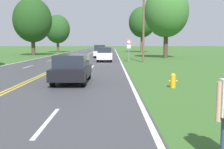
% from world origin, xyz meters
% --- Properties ---
extents(fire_hydrant, '(0.42, 0.26, 0.71)m').
position_xyz_m(fire_hydrant, '(7.68, 13.46, 0.36)').
color(fire_hydrant, gold).
rests_on(fire_hydrant, ground).
extents(traffic_sign, '(0.60, 0.10, 2.62)m').
position_xyz_m(traffic_sign, '(6.66, 32.48, 1.98)').
color(traffic_sign, gray).
rests_on(traffic_sign, ground).
extents(utility_pole_midground, '(1.80, 0.24, 9.26)m').
position_xyz_m(utility_pole_midground, '(8.22, 31.51, 4.79)').
color(utility_pole_midground, brown).
rests_on(utility_pole_midground, ground).
extents(tree_left_verge, '(6.25, 6.25, 10.66)m').
position_xyz_m(tree_left_verge, '(11.81, 67.03, 7.03)').
color(tree_left_verge, brown).
rests_on(tree_left_verge, ground).
extents(tree_mid_treeline, '(6.32, 6.32, 10.25)m').
position_xyz_m(tree_mid_treeline, '(12.52, 40.90, 6.59)').
color(tree_mid_treeline, '#473828').
rests_on(tree_mid_treeline, ground).
extents(tree_right_cluster, '(6.76, 6.76, 10.07)m').
position_xyz_m(tree_right_cluster, '(-9.30, 50.10, 6.17)').
color(tree_right_cluster, '#473828').
rests_on(tree_right_cluster, ground).
extents(tree_far_back, '(5.72, 5.72, 8.69)m').
position_xyz_m(tree_far_back, '(-7.98, 66.07, 5.38)').
color(tree_far_back, brown).
rests_on(tree_far_back, ground).
extents(car_black_van_approaching, '(1.80, 4.50, 1.54)m').
position_xyz_m(car_black_van_approaching, '(2.54, 15.29, 0.83)').
color(car_black_van_approaching, black).
rests_on(car_black_van_approaching, ground).
extents(car_white_suv_mid_near, '(1.84, 4.40, 1.69)m').
position_xyz_m(car_white_suv_mid_near, '(3.82, 32.99, 0.90)').
color(car_white_suv_mid_near, black).
rests_on(car_white_suv_mid_near, ground).
extents(car_silver_suv_mid_far, '(1.75, 4.12, 1.87)m').
position_xyz_m(car_silver_suv_mid_far, '(2.93, 41.80, 0.97)').
color(car_silver_suv_mid_far, black).
rests_on(car_silver_suv_mid_far, ground).
extents(car_red_sedan_receding, '(2.09, 4.27, 1.55)m').
position_xyz_m(car_red_sedan_receding, '(1.88, 67.22, 0.80)').
color(car_red_sedan_receding, black).
rests_on(car_red_sedan_receding, ground).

